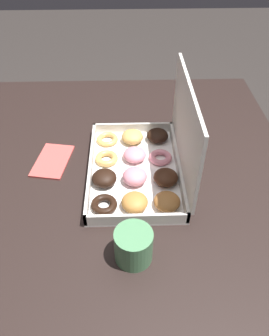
% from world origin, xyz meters
% --- Properties ---
extents(ground_plane, '(8.00, 8.00, 0.00)m').
position_xyz_m(ground_plane, '(0.00, 0.00, 0.00)').
color(ground_plane, '#2D2826').
extents(dining_table, '(1.19, 1.01, 0.73)m').
position_xyz_m(dining_table, '(0.00, 0.00, 0.65)').
color(dining_table, black).
rests_on(dining_table, ground_plane).
extents(donut_box, '(0.39, 0.26, 0.27)m').
position_xyz_m(donut_box, '(-0.04, 0.07, 0.78)').
color(donut_box, white).
rests_on(donut_box, dining_table).
extents(coffee_mug, '(0.08, 0.08, 0.08)m').
position_xyz_m(coffee_mug, '(0.24, 0.03, 0.78)').
color(coffee_mug, '#4C8456').
rests_on(coffee_mug, dining_table).
extents(paper_napkin, '(0.16, 0.12, 0.01)m').
position_xyz_m(paper_napkin, '(-0.09, -0.21, 0.74)').
color(paper_napkin, '#CC4C47').
rests_on(paper_napkin, dining_table).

